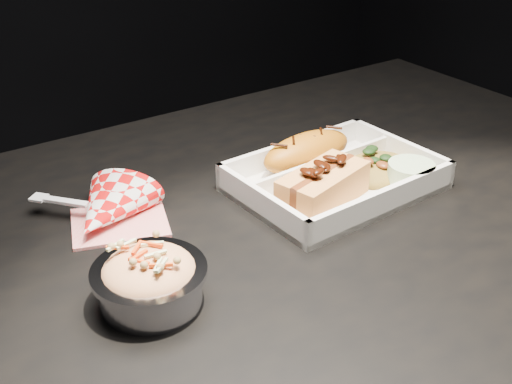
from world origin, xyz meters
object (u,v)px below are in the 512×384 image
Objects in this scene: foil_coleslaw_cup at (150,278)px; dining_table at (276,295)px; napkin_fork at (107,211)px; hotdog at (323,183)px; food_tray at (334,181)px; fried_pastry at (307,151)px.

dining_table is at bearing 10.67° from foil_coleslaw_cup.
dining_table is 7.73× the size of napkin_fork.
food_tray is at bearing 18.17° from hotdog.
fried_pastry reaches higher than dining_table.
napkin_fork is (0.02, 0.16, -0.01)m from foil_coleslaw_cup.
food_tray is 1.83× the size of fried_pastry.
dining_table is 4.66× the size of food_tray.
hotdog is (-0.04, -0.08, 0.00)m from fried_pastry.
foil_coleslaw_cup is at bearing -155.84° from fried_pastry.
foil_coleslaw_cup is at bearing 175.86° from hotdog.
napkin_fork reaches higher than dining_table.
hotdog reaches higher than food_tray.
fried_pastry is at bearing 24.16° from foil_coleslaw_cup.
napkin_fork reaches higher than hotdog.
fried_pastry is at bearing 43.77° from napkin_fork.
dining_table is at bearing -140.38° from fried_pastry.
foil_coleslaw_cup is (-0.26, -0.05, -0.00)m from hotdog.
hotdog reaches higher than dining_table.
hotdog is at bearing 11.66° from dining_table.
hotdog is 0.26m from napkin_fork.
food_tray is 1.96× the size of hotdog.
foil_coleslaw_cup is 0.17m from napkin_fork.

